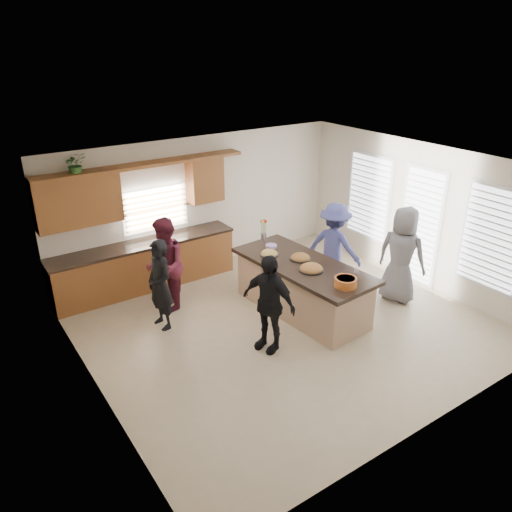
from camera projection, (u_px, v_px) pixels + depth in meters
floor at (285, 324)px, 8.72m from camera, size 6.50×6.50×0.00m
room_shell at (288, 222)px, 7.95m from camera, size 6.52×6.02×2.81m
back_cabinetry at (141, 244)px, 9.66m from camera, size 4.08×0.66×2.46m
right_wall_glazing at (422, 219)px, 9.73m from camera, size 0.06×4.00×2.25m
island at (302, 289)px, 8.97m from camera, size 1.37×2.79×0.95m
platter_front at (311, 269)px, 8.51m from camera, size 0.44×0.44×0.18m
platter_mid at (300, 258)px, 8.93m from camera, size 0.38×0.38×0.16m
platter_back at (269, 254)px, 9.10m from camera, size 0.35×0.35×0.14m
salad_bowl at (346, 282)px, 7.95m from camera, size 0.37×0.37×0.15m
clear_cup at (356, 272)px, 8.36m from camera, size 0.08×0.08×0.10m
plate_stack at (271, 246)px, 9.43m from camera, size 0.22×0.22×0.05m
flower_vase at (264, 230)px, 9.59m from camera, size 0.14×0.14×0.45m
potted_plant at (75, 164)px, 8.54m from camera, size 0.38×0.33×0.41m
woman_left_back at (160, 285)px, 8.36m from camera, size 0.45×0.62×1.60m
woman_left_mid at (165, 265)px, 8.90m from camera, size 0.91×1.02×1.74m
woman_left_front at (268, 303)px, 7.76m from camera, size 0.69×1.03×1.63m
woman_right_back at (334, 246)px, 9.72m from camera, size 1.00×1.27×1.72m
woman_right_front at (402, 255)px, 9.18m from camera, size 0.85×1.04×1.84m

